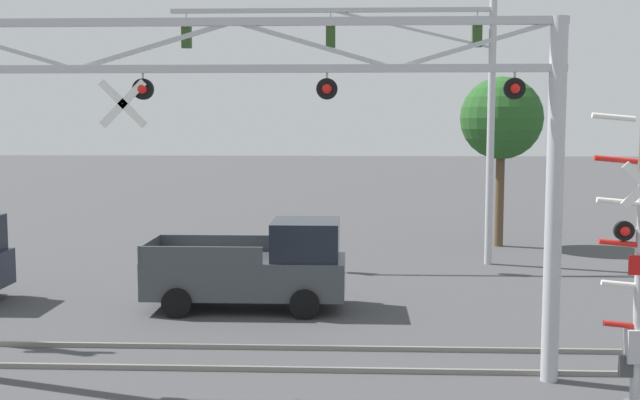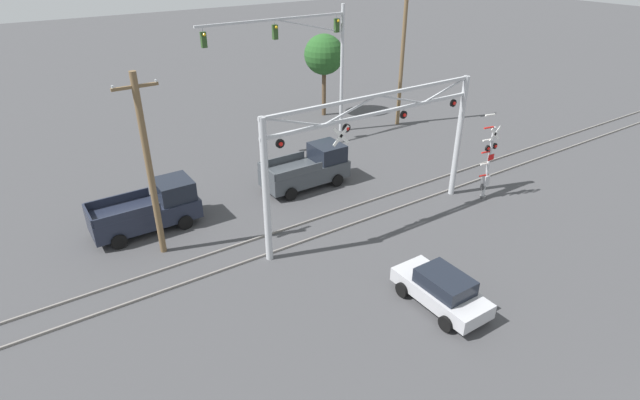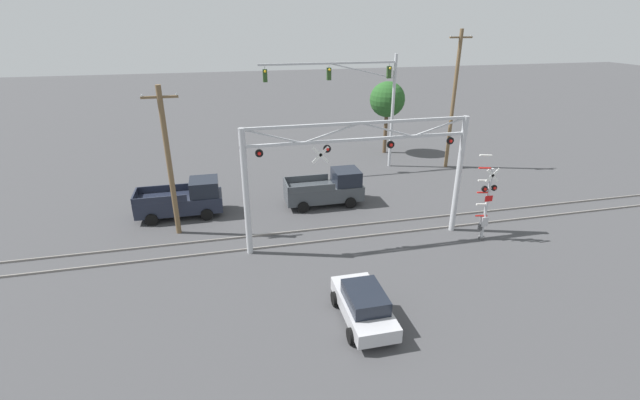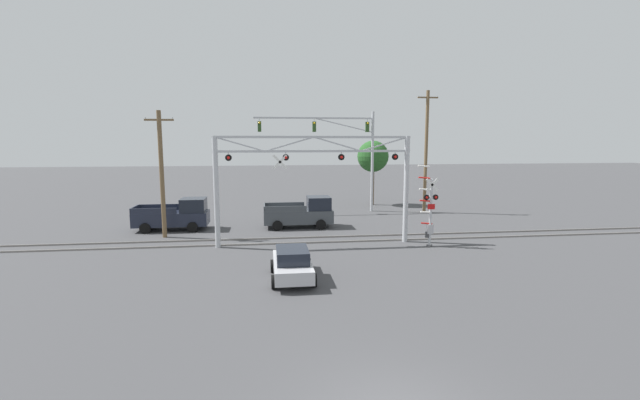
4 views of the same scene
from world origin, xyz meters
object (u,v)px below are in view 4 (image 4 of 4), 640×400
sedan_waiting (292,264)px  traffic_signal_span (346,144)px  crossing_signal_mast (430,214)px  background_tree_beyond_span (373,157)px  utility_pole_right (426,151)px  pickup_truck_following (176,215)px  pickup_truck_lead (302,213)px  utility_pole_left (162,173)px  crossing_gantry (314,176)px

sedan_waiting → traffic_signal_span: bearing=72.0°
crossing_signal_mast → background_tree_beyond_span: bearing=87.4°
utility_pole_right → pickup_truck_following: bearing=-166.2°
crossing_signal_mast → pickup_truck_following: bearing=156.8°
pickup_truck_following → sedan_waiting: pickup_truck_following is taller
pickup_truck_lead → sedan_waiting: 11.83m
utility_pole_left → crossing_gantry: bearing=-18.6°
pickup_truck_lead → pickup_truck_following: 8.94m
sedan_waiting → utility_pole_left: bearing=128.8°
crossing_gantry → sedan_waiting: bearing=-104.9°
sedan_waiting → utility_pole_right: 21.67m
traffic_signal_span → sedan_waiting: traffic_signal_span is taller
crossing_gantry → pickup_truck_lead: 6.15m
sedan_waiting → background_tree_beyond_span: background_tree_beyond_span is taller
crossing_signal_mast → utility_pole_right: 12.97m
utility_pole_right → crossing_signal_mast: bearing=-109.7°
traffic_signal_span → sedan_waiting: size_ratio=2.67×
utility_pole_left → crossing_signal_mast: bearing=-15.4°
crossing_gantry → crossing_signal_mast: bearing=-10.9°
crossing_gantry → background_tree_beyond_span: bearing=63.9°
pickup_truck_lead → sedan_waiting: size_ratio=1.27×
crossing_gantry → background_tree_beyond_span: (7.54, 15.38, 0.55)m
crossing_signal_mast → background_tree_beyond_span: 16.93m
pickup_truck_lead → pickup_truck_following: size_ratio=0.98×
background_tree_beyond_span → traffic_signal_span: bearing=-132.2°
utility_pole_left → background_tree_beyond_span: utility_pole_left is taller
sedan_waiting → background_tree_beyond_span: bearing=67.0°
traffic_signal_span → pickup_truck_following: 15.52m
traffic_signal_span → utility_pole_left: 16.17m
pickup_truck_lead → utility_pole_right: bearing=24.8°
crossing_gantry → utility_pole_left: 9.99m
background_tree_beyond_span → crossing_signal_mast: bearing=-92.6°
crossing_signal_mast → pickup_truck_following: crossing_signal_mast is taller
crossing_gantry → background_tree_beyond_span: 17.14m
crossing_gantry → crossing_signal_mast: 7.25m
pickup_truck_lead → utility_pole_right: 13.12m
traffic_signal_span → utility_pole_left: traffic_signal_span is taller
traffic_signal_span → pickup_truck_following: (-13.36, -6.14, -4.98)m
pickup_truck_following → utility_pole_right: bearing=13.8°
traffic_signal_span → utility_pole_left: (-13.65, -8.48, -1.78)m
crossing_gantry → pickup_truck_following: 11.16m
crossing_gantry → crossing_signal_mast: size_ratio=2.41×
pickup_truck_lead → pickup_truck_following: (-8.94, 0.24, 0.00)m
pickup_truck_following → utility_pole_left: size_ratio=0.62×
crossing_gantry → sedan_waiting: 7.50m
utility_pole_right → traffic_signal_span: bearing=170.0°
utility_pole_left → utility_pole_right: 21.75m
utility_pole_right → background_tree_beyond_span: bearing=125.1°
pickup_truck_following → background_tree_beyond_span: background_tree_beyond_span is taller
crossing_signal_mast → background_tree_beyond_span: background_tree_beyond_span is taller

